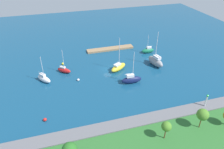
{
  "coord_description": "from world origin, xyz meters",
  "views": [
    {
      "loc": [
        16.63,
        62.82,
        38.53
      ],
      "look_at": [
        0.0,
        6.16,
        1.5
      ],
      "focal_mm": 33.44,
      "sensor_mm": 36.0,
      "label": 1
    }
  ],
  "objects_px": {
    "harbor_beacon": "(206,100)",
    "park_tree_mideast": "(166,127)",
    "sailboat_navy_near_pier": "(131,79)",
    "sailboat_red_lone_south": "(64,70)",
    "sailboat_white_along_channel": "(44,79)",
    "pier_dock": "(110,49)",
    "mooring_buoy_yellow": "(63,64)",
    "sailboat_green_outer_mooring": "(148,50)",
    "mooring_buoy_red": "(45,120)",
    "sailboat_yellow_lone_north": "(118,67)",
    "sailboat_gray_inner_mooring": "(156,61)",
    "mooring_buoy_white": "(78,80)",
    "park_tree_east": "(203,115)"
  },
  "relations": [
    {
      "from": "harbor_beacon",
      "to": "park_tree_mideast",
      "type": "bearing_deg",
      "value": 22.95
    },
    {
      "from": "sailboat_navy_near_pier",
      "to": "sailboat_yellow_lone_north",
      "type": "bearing_deg",
      "value": 102.06
    },
    {
      "from": "sailboat_yellow_lone_north",
      "to": "mooring_buoy_red",
      "type": "height_order",
      "value": "sailboat_yellow_lone_north"
    },
    {
      "from": "mooring_buoy_red",
      "to": "sailboat_white_along_channel",
      "type": "bearing_deg",
      "value": -90.47
    },
    {
      "from": "park_tree_mideast",
      "to": "mooring_buoy_yellow",
      "type": "relative_size",
      "value": 5.55
    },
    {
      "from": "park_tree_east",
      "to": "sailboat_green_outer_mooring",
      "type": "height_order",
      "value": "sailboat_green_outer_mooring"
    },
    {
      "from": "pier_dock",
      "to": "sailboat_navy_near_pier",
      "type": "relative_size",
      "value": 1.81
    },
    {
      "from": "park_tree_east",
      "to": "sailboat_white_along_channel",
      "type": "relative_size",
      "value": 0.6
    },
    {
      "from": "mooring_buoy_red",
      "to": "sailboat_yellow_lone_north",
      "type": "bearing_deg",
      "value": -143.67
    },
    {
      "from": "sailboat_gray_inner_mooring",
      "to": "sailboat_navy_near_pier",
      "type": "xyz_separation_m",
      "value": [
        12.77,
        8.49,
        -0.36
      ]
    },
    {
      "from": "pier_dock",
      "to": "mooring_buoy_red",
      "type": "xyz_separation_m",
      "value": [
        27.75,
        36.3,
        0.08
      ]
    },
    {
      "from": "sailboat_navy_near_pier",
      "to": "sailboat_green_outer_mooring",
      "type": "distance_m",
      "value": 23.81
    },
    {
      "from": "sailboat_navy_near_pier",
      "to": "sailboat_green_outer_mooring",
      "type": "xyz_separation_m",
      "value": [
        -14.49,
        -18.9,
        -0.23
      ]
    },
    {
      "from": "pier_dock",
      "to": "park_tree_mideast",
      "type": "distance_m",
      "value": 50.95
    },
    {
      "from": "sailboat_navy_near_pier",
      "to": "sailboat_red_lone_south",
      "type": "relative_size",
      "value": 1.26
    },
    {
      "from": "park_tree_mideast",
      "to": "sailboat_yellow_lone_north",
      "type": "distance_m",
      "value": 33.6
    },
    {
      "from": "mooring_buoy_white",
      "to": "mooring_buoy_red",
      "type": "distance_m",
      "value": 19.4
    },
    {
      "from": "sailboat_green_outer_mooring",
      "to": "sailboat_gray_inner_mooring",
      "type": "bearing_deg",
      "value": 81.65
    },
    {
      "from": "harbor_beacon",
      "to": "sailboat_navy_near_pier",
      "type": "distance_m",
      "value": 22.93
    },
    {
      "from": "pier_dock",
      "to": "sailboat_navy_near_pier",
      "type": "distance_m",
      "value": 26.37
    },
    {
      "from": "harbor_beacon",
      "to": "sailboat_red_lone_south",
      "type": "xyz_separation_m",
      "value": [
        34.75,
        -30.53,
        -2.54
      ]
    },
    {
      "from": "mooring_buoy_white",
      "to": "sailboat_gray_inner_mooring",
      "type": "bearing_deg",
      "value": -175.26
    },
    {
      "from": "harbor_beacon",
      "to": "mooring_buoy_yellow",
      "type": "relative_size",
      "value": 4.32
    },
    {
      "from": "sailboat_green_outer_mooring",
      "to": "sailboat_white_along_channel",
      "type": "bearing_deg",
      "value": 14.46
    },
    {
      "from": "sailboat_green_outer_mooring",
      "to": "mooring_buoy_red",
      "type": "bearing_deg",
      "value": 35.61
    },
    {
      "from": "sailboat_white_along_channel",
      "to": "mooring_buoy_yellow",
      "type": "xyz_separation_m",
      "value": [
        -6.86,
        -9.68,
        -0.69
      ]
    },
    {
      "from": "mooring_buoy_white",
      "to": "sailboat_green_outer_mooring",
      "type": "bearing_deg",
      "value": -157.45
    },
    {
      "from": "park_tree_mideast",
      "to": "mooring_buoy_red",
      "type": "bearing_deg",
      "value": -28.99
    },
    {
      "from": "sailboat_yellow_lone_north",
      "to": "mooring_buoy_red",
      "type": "bearing_deg",
      "value": -176.45
    },
    {
      "from": "pier_dock",
      "to": "park_tree_mideast",
      "type": "height_order",
      "value": "park_tree_mideast"
    },
    {
      "from": "park_tree_mideast",
      "to": "sailboat_white_along_channel",
      "type": "height_order",
      "value": "sailboat_white_along_channel"
    },
    {
      "from": "pier_dock",
      "to": "park_tree_mideast",
      "type": "relative_size",
      "value": 4.19
    },
    {
      "from": "sailboat_navy_near_pier",
      "to": "sailboat_green_outer_mooring",
      "type": "relative_size",
      "value": 1.37
    },
    {
      "from": "park_tree_east",
      "to": "sailboat_red_lone_south",
      "type": "bearing_deg",
      "value": -51.86
    },
    {
      "from": "harbor_beacon",
      "to": "sailboat_navy_near_pier",
      "type": "relative_size",
      "value": 0.34
    },
    {
      "from": "harbor_beacon",
      "to": "sailboat_gray_inner_mooring",
      "type": "relative_size",
      "value": 0.29
    },
    {
      "from": "park_tree_mideast",
      "to": "sailboat_gray_inner_mooring",
      "type": "xyz_separation_m",
      "value": [
        -14.09,
        -32.88,
        -3.0
      ]
    },
    {
      "from": "pier_dock",
      "to": "mooring_buoy_white",
      "type": "xyz_separation_m",
      "value": [
        16.8,
        20.28,
        0.05
      ]
    },
    {
      "from": "sailboat_navy_near_pier",
      "to": "mooring_buoy_red",
      "type": "height_order",
      "value": "sailboat_navy_near_pier"
    },
    {
      "from": "pier_dock",
      "to": "park_tree_east",
      "type": "xyz_separation_m",
      "value": [
        -7.92,
        50.11,
        4.77
      ]
    },
    {
      "from": "park_tree_mideast",
      "to": "sailboat_green_outer_mooring",
      "type": "distance_m",
      "value": 46.22
    },
    {
      "from": "sailboat_yellow_lone_north",
      "to": "sailboat_navy_near_pier",
      "type": "bearing_deg",
      "value": -112.98
    },
    {
      "from": "park_tree_east",
      "to": "mooring_buoy_red",
      "type": "bearing_deg",
      "value": -21.16
    },
    {
      "from": "park_tree_mideast",
      "to": "sailboat_white_along_channel",
      "type": "relative_size",
      "value": 0.52
    },
    {
      "from": "sailboat_white_along_channel",
      "to": "pier_dock",
      "type": "bearing_deg",
      "value": 84.12
    },
    {
      "from": "pier_dock",
      "to": "sailboat_yellow_lone_north",
      "type": "height_order",
      "value": "sailboat_yellow_lone_north"
    },
    {
      "from": "harbor_beacon",
      "to": "park_tree_east",
      "type": "distance_m",
      "value": 8.68
    },
    {
      "from": "pier_dock",
      "to": "sailboat_white_along_channel",
      "type": "bearing_deg",
      "value": 32.25
    },
    {
      "from": "sailboat_yellow_lone_north",
      "to": "mooring_buoy_yellow",
      "type": "height_order",
      "value": "sailboat_yellow_lone_north"
    },
    {
      "from": "sailboat_green_outer_mooring",
      "to": "sailboat_navy_near_pier",
      "type": "bearing_deg",
      "value": 53.56
    }
  ]
}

